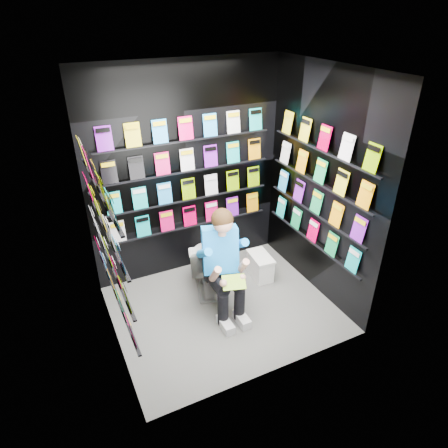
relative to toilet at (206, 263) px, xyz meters
name	(u,v)px	position (x,y,z in m)	size (l,w,h in m)	color
floor	(223,309)	(0.02, -0.45, -0.37)	(2.40, 2.40, 0.00)	#62625F
ceiling	(223,69)	(0.02, -0.45, 2.23)	(2.40, 2.40, 0.00)	white
wall_back	(187,174)	(0.02, 0.55, 0.93)	(2.40, 0.04, 2.60)	black
wall_front	(278,259)	(0.02, -1.45, 0.93)	(2.40, 0.04, 2.60)	black
wall_left	(101,235)	(-1.18, -0.45, 0.93)	(0.04, 2.00, 2.60)	black
wall_right	(321,187)	(1.22, -0.45, 0.93)	(0.04, 2.00, 2.60)	black
comics_back	(188,175)	(0.02, 0.52, 0.94)	(2.10, 0.06, 1.37)	#EA004F
comics_left	(104,234)	(-1.15, -0.45, 0.94)	(0.06, 1.70, 1.37)	#EA004F
comics_right	(319,187)	(1.19, -0.45, 0.94)	(0.06, 1.70, 1.37)	#EA004F
toilet	(206,263)	(0.00, 0.00, 0.00)	(0.42, 0.75, 0.73)	silver
longbox	(260,267)	(0.71, -0.08, -0.22)	(0.21, 0.38, 0.29)	white
longbox_lid	(261,257)	(0.71, -0.08, -0.07)	(0.23, 0.40, 0.03)	white
reader	(219,250)	(0.00, -0.38, 0.40)	(0.52, 0.75, 1.39)	#1981E5
held_comic	(234,282)	(0.00, -0.73, 0.21)	(0.24, 0.01, 0.17)	green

